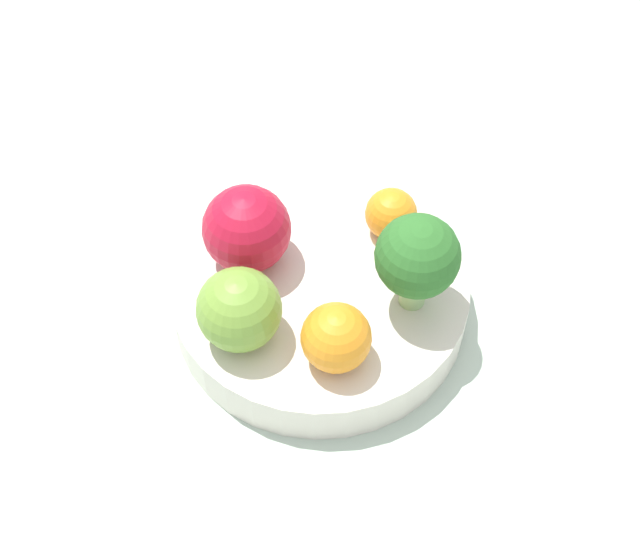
# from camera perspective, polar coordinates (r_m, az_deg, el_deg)

# --- Properties ---
(ground_plane) EXTENTS (6.00, 6.00, 0.00)m
(ground_plane) POSITION_cam_1_polar(r_m,az_deg,el_deg) (0.62, 0.00, -3.50)
(ground_plane) COLOR gray
(table_surface) EXTENTS (1.20, 1.20, 0.02)m
(table_surface) POSITION_cam_1_polar(r_m,az_deg,el_deg) (0.61, 0.00, -2.99)
(table_surface) COLOR #B2C6B2
(table_surface) RESTS_ON ground_plane
(bowl) EXTENTS (0.20, 0.20, 0.03)m
(bowl) POSITION_cam_1_polar(r_m,az_deg,el_deg) (0.59, 0.00, -1.55)
(bowl) COLOR silver
(bowl) RESTS_ON table_surface
(broccoli) EXTENTS (0.05, 0.05, 0.07)m
(broccoli) POSITION_cam_1_polar(r_m,az_deg,el_deg) (0.54, 6.25, 0.84)
(broccoli) COLOR #99C17A
(broccoli) RESTS_ON bowl
(apple_red) EXTENTS (0.06, 0.06, 0.06)m
(apple_red) POSITION_cam_1_polar(r_m,az_deg,el_deg) (0.57, -4.72, 2.69)
(apple_red) COLOR #B7142D
(apple_red) RESTS_ON bowl
(apple_green) EXTENTS (0.05, 0.05, 0.05)m
(apple_green) POSITION_cam_1_polar(r_m,az_deg,el_deg) (0.54, -5.20, -2.47)
(apple_green) COLOR olive
(apple_green) RESTS_ON bowl
(orange_front) EXTENTS (0.04, 0.04, 0.04)m
(orange_front) POSITION_cam_1_polar(r_m,az_deg,el_deg) (0.53, 0.74, -4.33)
(orange_front) COLOR orange
(orange_front) RESTS_ON bowl
(orange_back) EXTENTS (0.04, 0.04, 0.04)m
(orange_back) POSITION_cam_1_polar(r_m,az_deg,el_deg) (0.59, 4.57, 3.67)
(orange_back) COLOR orange
(orange_back) RESTS_ON bowl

